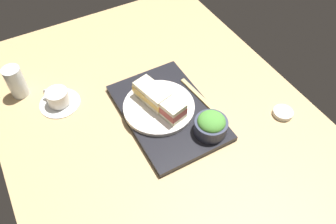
# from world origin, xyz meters

# --- Properties ---
(ground_plane) EXTENTS (1.40, 1.00, 0.03)m
(ground_plane) POSITION_xyz_m (0.00, 0.00, -0.01)
(ground_plane) COLOR tan
(serving_tray) EXTENTS (0.41, 0.28, 0.02)m
(serving_tray) POSITION_xyz_m (0.02, -0.04, 0.01)
(serving_tray) COLOR black
(serving_tray) RESTS_ON ground_plane
(sandwich_plate) EXTENTS (0.24, 0.24, 0.02)m
(sandwich_plate) POSITION_xyz_m (0.05, -0.01, 0.03)
(sandwich_plate) COLOR white
(sandwich_plate) RESTS_ON serving_tray
(sandwich_near) EXTENTS (0.08, 0.08, 0.06)m
(sandwich_near) POSITION_xyz_m (-0.02, -0.03, 0.06)
(sandwich_near) COLOR #EFE5C1
(sandwich_near) RESTS_ON sandwich_plate
(sandwich_middle) EXTENTS (0.08, 0.08, 0.06)m
(sandwich_middle) POSITION_xyz_m (0.05, -0.01, 0.06)
(sandwich_middle) COLOR beige
(sandwich_middle) RESTS_ON sandwich_plate
(sandwich_far) EXTENTS (0.08, 0.08, 0.06)m
(sandwich_far) POSITION_xyz_m (0.11, 0.00, 0.06)
(sandwich_far) COLOR beige
(sandwich_far) RESTS_ON sandwich_plate
(salad_bowl) EXTENTS (0.11, 0.11, 0.07)m
(salad_bowl) POSITION_xyz_m (-0.12, -0.11, 0.05)
(salad_bowl) COLOR #33384C
(salad_bowl) RESTS_ON serving_tray
(chopsticks_pair) EXTENTS (0.20, 0.03, 0.01)m
(chopsticks_pair) POSITION_xyz_m (0.02, -0.16, 0.02)
(chopsticks_pair) COLOR tan
(chopsticks_pair) RESTS_ON serving_tray
(coffee_cup) EXTENTS (0.14, 0.14, 0.06)m
(coffee_cup) POSITION_xyz_m (0.25, 0.27, 0.02)
(coffee_cup) COLOR white
(coffee_cup) RESTS_ON ground_plane
(drinking_glass) EXTENTS (0.06, 0.06, 0.12)m
(drinking_glass) POSITION_xyz_m (0.36, 0.37, 0.06)
(drinking_glass) COLOR silver
(drinking_glass) RESTS_ON ground_plane
(small_sauce_dish) EXTENTS (0.07, 0.07, 0.02)m
(small_sauce_dish) POSITION_xyz_m (-0.17, -0.38, 0.01)
(small_sauce_dish) COLOR beige
(small_sauce_dish) RESTS_ON ground_plane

